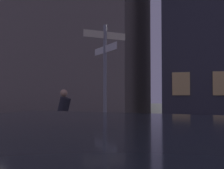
% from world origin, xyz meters
% --- Properties ---
extents(sidewalk_kerb, '(40.00, 3.08, 0.14)m').
position_xyz_m(sidewalk_kerb, '(0.00, 7.07, 0.07)').
color(sidewalk_kerb, gray).
rests_on(sidewalk_kerb, ground_plane).
extents(signpost, '(1.24, 1.24, 3.69)m').
position_xyz_m(signpost, '(1.13, 6.14, 2.37)').
color(signpost, gray).
rests_on(signpost, sidewalk_kerb).
extents(cyclist, '(1.82, 0.34, 1.61)m').
position_xyz_m(cyclist, '(0.35, 4.79, 0.75)').
color(cyclist, black).
rests_on(cyclist, ground_plane).
extents(building_left_block, '(10.30, 7.03, 15.33)m').
position_xyz_m(building_left_block, '(-4.68, 14.30, 7.67)').
color(building_left_block, slate).
rests_on(building_left_block, ground_plane).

